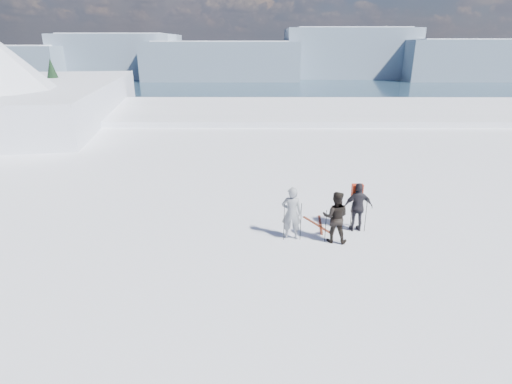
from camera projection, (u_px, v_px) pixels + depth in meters
lake_basin at (277, 174)px, 42.14m from camera, size 820.00×820.00×71.62m
far_mountain_range at (287, 57)px, 440.23m from camera, size 770.00×110.00×53.00m
near_ridge at (17, 148)px, 40.56m from camera, size 31.37×35.68×25.62m
skier_grey at (292, 213)px, 13.80m from camera, size 0.73×0.51×1.91m
skier_dark at (335, 217)px, 13.57m from camera, size 1.03×0.88×1.84m
skier_pack at (358, 207)px, 14.40m from camera, size 1.09×0.50×1.83m
backpack at (359, 173)px, 14.21m from camera, size 0.40×0.24×0.60m
ski_poles at (328, 221)px, 13.93m from camera, size 3.02×0.90×1.37m
skis_loose at (319, 225)px, 15.12m from camera, size 0.92×1.70×0.03m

